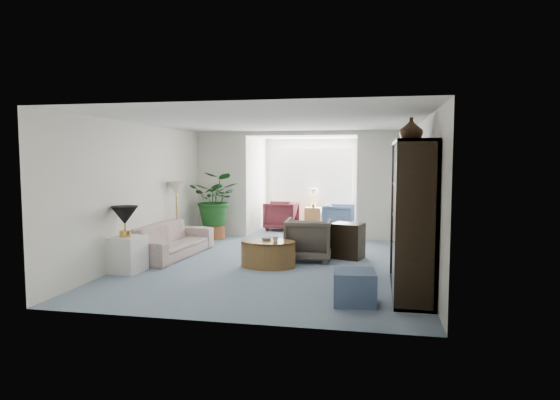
% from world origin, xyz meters
% --- Properties ---
extents(floor, '(6.00, 6.00, 0.00)m').
position_xyz_m(floor, '(0.00, 0.00, 0.00)').
color(floor, '#8398AD').
rests_on(floor, ground).
extents(sunroom_floor, '(2.60, 2.60, 0.00)m').
position_xyz_m(sunroom_floor, '(0.00, 4.10, 0.00)').
color(sunroom_floor, '#8398AD').
rests_on(sunroom_floor, ground).
extents(back_pier_left, '(1.20, 0.12, 2.50)m').
position_xyz_m(back_pier_left, '(-1.90, 3.00, 1.25)').
color(back_pier_left, white).
rests_on(back_pier_left, ground).
extents(back_pier_right, '(1.20, 0.12, 2.50)m').
position_xyz_m(back_pier_right, '(1.90, 3.00, 1.25)').
color(back_pier_right, white).
rests_on(back_pier_right, ground).
extents(back_header, '(2.60, 0.12, 0.10)m').
position_xyz_m(back_header, '(0.00, 3.00, 2.45)').
color(back_header, white).
rests_on(back_header, back_pier_left).
extents(window_pane, '(2.20, 0.02, 1.50)m').
position_xyz_m(window_pane, '(0.00, 5.18, 1.40)').
color(window_pane, white).
extents(window_blinds, '(2.20, 0.02, 1.50)m').
position_xyz_m(window_blinds, '(0.00, 5.15, 1.40)').
color(window_blinds, white).
extents(framed_picture, '(0.04, 0.50, 0.40)m').
position_xyz_m(framed_picture, '(2.46, -0.10, 1.70)').
color(framed_picture, '#C0B29A').
extents(sofa, '(1.00, 2.20, 0.62)m').
position_xyz_m(sofa, '(-2.09, 0.42, 0.31)').
color(sofa, beige).
rests_on(sofa, ground).
extents(end_table, '(0.58, 0.58, 0.59)m').
position_xyz_m(end_table, '(-2.29, -0.93, 0.29)').
color(end_table, white).
rests_on(end_table, ground).
extents(table_lamp, '(0.44, 0.44, 0.30)m').
position_xyz_m(table_lamp, '(-2.29, -0.93, 0.94)').
color(table_lamp, black).
rests_on(table_lamp, end_table).
extents(floor_lamp, '(0.36, 0.36, 0.28)m').
position_xyz_m(floor_lamp, '(-2.34, 1.29, 1.25)').
color(floor_lamp, beige).
rests_on(floor_lamp, ground).
extents(coffee_table, '(1.10, 1.10, 0.45)m').
position_xyz_m(coffee_table, '(-0.06, -0.11, 0.23)').
color(coffee_table, brown).
rests_on(coffee_table, ground).
extents(coffee_bowl, '(0.23, 0.23, 0.05)m').
position_xyz_m(coffee_bowl, '(-0.11, -0.01, 0.47)').
color(coffee_bowl, beige).
rests_on(coffee_bowl, coffee_table).
extents(coffee_cup, '(0.12, 0.12, 0.10)m').
position_xyz_m(coffee_cup, '(0.09, -0.21, 0.50)').
color(coffee_cup, beige).
rests_on(coffee_cup, coffee_table).
extents(wingback_chair, '(0.87, 0.89, 0.77)m').
position_xyz_m(wingback_chair, '(0.54, 0.60, 0.39)').
color(wingback_chair, '#595046').
rests_on(wingback_chair, ground).
extents(side_table_dark, '(0.65, 0.58, 0.66)m').
position_xyz_m(side_table_dark, '(1.24, 0.90, 0.33)').
color(side_table_dark, black).
rests_on(side_table_dark, ground).
extents(entertainment_cabinet, '(0.51, 1.90, 2.11)m').
position_xyz_m(entertainment_cabinet, '(2.23, -1.27, 1.05)').
color(entertainment_cabinet, black).
rests_on(entertainment_cabinet, ground).
extents(cabinet_urn, '(0.34, 0.34, 0.35)m').
position_xyz_m(cabinet_urn, '(2.23, -0.77, 2.29)').
color(cabinet_urn, black).
rests_on(cabinet_urn, entertainment_cabinet).
extents(ottoman, '(0.58, 0.58, 0.43)m').
position_xyz_m(ottoman, '(1.49, -1.97, 0.21)').
color(ottoman, '#4A6080').
rests_on(ottoman, ground).
extents(plant_pot, '(0.40, 0.40, 0.32)m').
position_xyz_m(plant_pot, '(-1.88, 2.50, 0.16)').
color(plant_pot, '#9E542E').
rests_on(plant_pot, ground).
extents(house_plant, '(1.11, 0.96, 1.23)m').
position_xyz_m(house_plant, '(-1.88, 2.50, 0.94)').
color(house_plant, '#1B501C').
rests_on(house_plant, plant_pot).
extents(sunroom_chair_blue, '(0.80, 0.78, 0.70)m').
position_xyz_m(sunroom_chair_blue, '(0.81, 4.20, 0.35)').
color(sunroom_chair_blue, '#4A6080').
rests_on(sunroom_chair_blue, ground).
extents(sunroom_chair_maroon, '(0.85, 0.83, 0.75)m').
position_xyz_m(sunroom_chair_maroon, '(-0.69, 4.20, 0.37)').
color(sunroom_chair_maroon, maroon).
rests_on(sunroom_chair_maroon, ground).
extents(sunroom_table, '(0.45, 0.36, 0.53)m').
position_xyz_m(sunroom_table, '(0.06, 4.95, 0.27)').
color(sunroom_table, brown).
rests_on(sunroom_table, ground).
extents(shelf_clutter, '(0.30, 1.15, 1.06)m').
position_xyz_m(shelf_clutter, '(2.18, -1.43, 1.20)').
color(shelf_clutter, black).
rests_on(shelf_clutter, entertainment_cabinet).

